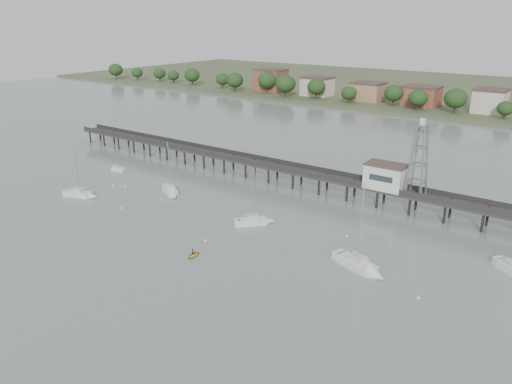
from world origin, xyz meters
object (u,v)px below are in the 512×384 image
Objects in this scene: lattice_tower at (419,161)px; white_tender at (118,169)px; pier at (285,169)px; sailboat_d at (363,268)px; sailboat_c at (258,221)px; sailboat_b at (171,192)px; yellow_dinghy at (193,256)px; sailboat_a at (83,195)px.

lattice_tower is 75.05m from white_tender.
sailboat_d is at bearing -40.58° from pier.
lattice_tower reaches higher than sailboat_c.
lattice_tower is 3.83× the size of white_tender.
white_tender is (-72.37, -16.78, -10.65)m from lattice_tower.
sailboat_d is at bearing -23.36° from white_tender.
pier is 32.34m from lattice_tower.
sailboat_b is (-16.19, -21.82, -3.15)m from pier.
yellow_dinghy is (-22.64, -41.35, -11.10)m from lattice_tower.
white_tender is at bearing -162.00° from sailboat_b.
sailboat_d is at bearing 17.06° from yellow_dinghy.
pier is 42.46m from yellow_dinghy.
sailboat_b is (14.67, 12.79, -0.00)m from sailboat_a.
sailboat_d reaches higher than sailboat_a.
lattice_tower is at bearing 114.29° from sailboat_d.
pier reaches higher than white_tender.
pier is 44.30m from white_tender.
lattice_tower reaches higher than sailboat_d.
sailboat_d reaches higher than yellow_dinghy.
lattice_tower is 1.26× the size of sailboat_a.
lattice_tower is 1.01× the size of sailboat_d.
yellow_dinghy is at bearing -8.39° from sailboat_b.
sailboat_a reaches higher than yellow_dinghy.
sailboat_c is at bearing -173.13° from sailboat_d.
yellow_dinghy is (49.73, -24.57, -0.45)m from white_tender.
sailboat_b is at bearing -155.41° from lattice_tower.
sailboat_d reaches higher than pier.
pier is 56.13× the size of yellow_dinghy.
sailboat_c is 25.70m from sailboat_b.
sailboat_a reaches higher than pier.
white_tender is (-24.68, 5.04, -0.19)m from sailboat_b.
sailboat_c is at bearing -132.82° from lattice_tower.
sailboat_d is 3.78× the size of white_tender.
sailboat_b reaches higher than sailboat_a.
sailboat_a is at bearing 147.81° from sailboat_c.
sailboat_a is at bearing -156.03° from sailboat_d.
sailboat_d is (64.95, 5.41, -0.01)m from sailboat_a.
pier is 45.00m from sailboat_d.
sailboat_c is at bearing -68.37° from pier.
sailboat_b is (-47.69, -21.82, -10.46)m from lattice_tower.
pier is 11.76× the size of sailboat_b.
sailboat_d is at bearing -84.93° from lattice_tower.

